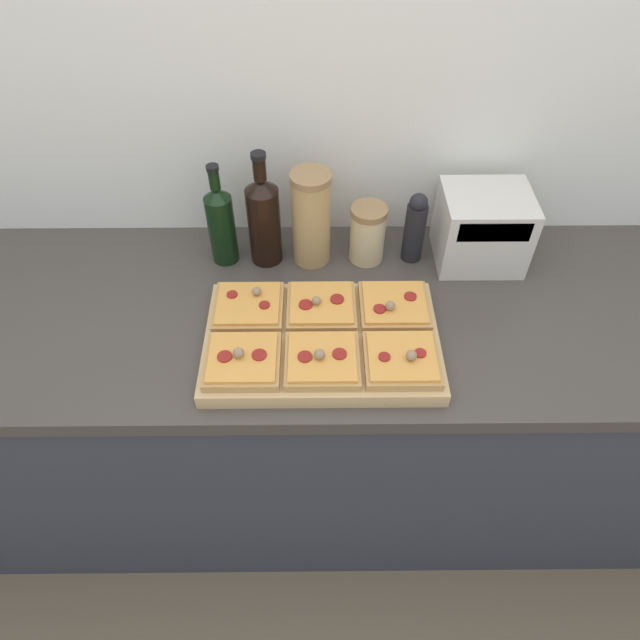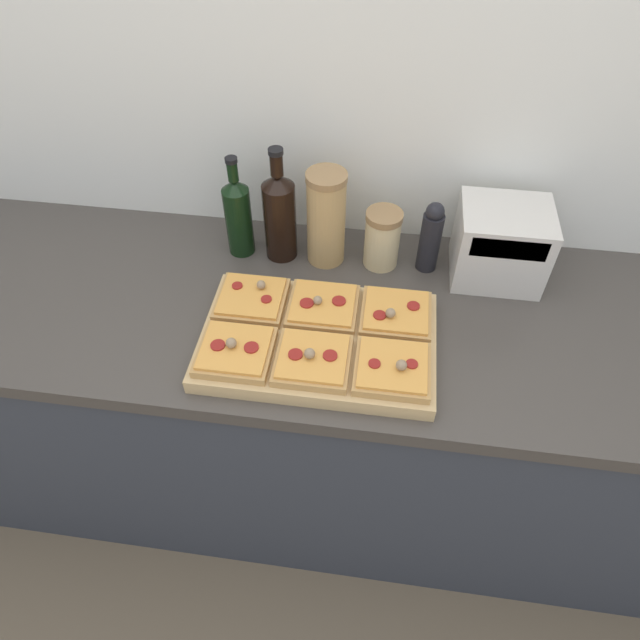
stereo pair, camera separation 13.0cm
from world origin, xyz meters
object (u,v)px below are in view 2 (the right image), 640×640
grain_jar_tall (326,218)px  toaster_oven (501,244)px  pepper_mill (431,237)px  olive_oil_bottle (238,215)px  wine_bottle (280,214)px  cutting_board (318,341)px  grain_jar_short (382,239)px

grain_jar_tall → toaster_oven: grain_jar_tall is taller
toaster_oven → pepper_mill: bearing=179.7°
olive_oil_bottle → toaster_oven: bearing=-0.1°
wine_bottle → pepper_mill: 0.39m
cutting_board → olive_oil_bottle: bearing=128.9°
toaster_oven → cutting_board: bearing=-143.0°
olive_oil_bottle → toaster_oven: olive_oil_bottle is taller
cutting_board → olive_oil_bottle: olive_oil_bottle is taller
cutting_board → grain_jar_short: bearing=68.8°
wine_bottle → grain_jar_short: size_ratio=1.97×
cutting_board → pepper_mill: bearing=52.3°
grain_jar_short → pepper_mill: bearing=0.0°
grain_jar_tall → pepper_mill: grain_jar_tall is taller
cutting_board → toaster_oven: (0.42, 0.31, 0.08)m
pepper_mill → toaster_oven: bearing=-0.3°
cutting_board → grain_jar_tall: (-0.02, 0.31, 0.11)m
olive_oil_bottle → grain_jar_tall: olive_oil_bottle is taller
wine_bottle → grain_jar_tall: (0.12, 0.00, 0.00)m
wine_bottle → pepper_mill: wine_bottle is taller
olive_oil_bottle → wine_bottle: size_ratio=0.90×
pepper_mill → cutting_board: bearing=-127.7°
wine_bottle → grain_jar_short: (0.27, 0.00, -0.05)m
cutting_board → wine_bottle: size_ratio=1.69×
wine_bottle → grain_jar_short: wine_bottle is taller
grain_jar_tall → pepper_mill: size_ratio=1.29×
cutting_board → wine_bottle: bearing=114.5°
grain_jar_short → pepper_mill: 0.12m
olive_oil_bottle → grain_jar_tall: size_ratio=1.09×
cutting_board → grain_jar_tall: bearing=94.3°
olive_oil_bottle → grain_jar_short: olive_oil_bottle is taller
grain_jar_short → pepper_mill: (0.12, 0.00, 0.02)m
grain_jar_tall → grain_jar_short: grain_jar_tall is taller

